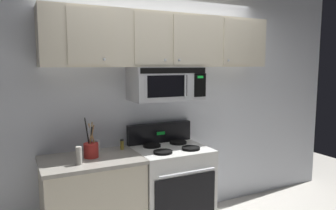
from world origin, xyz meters
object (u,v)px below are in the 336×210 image
object	(u,v)px
salt_shaker	(98,146)
utensil_crock_red	(91,149)
stove_range	(171,187)
over_range_microwave	(166,83)
pepper_mill	(79,156)
spice_jar	(122,144)

from	to	relation	value
salt_shaker	utensil_crock_red	bearing A→B (deg)	-121.47
stove_range	salt_shaker	world-z (taller)	stove_range
over_range_microwave	salt_shaker	bearing A→B (deg)	172.79
utensil_crock_red	salt_shaker	world-z (taller)	utensil_crock_red
over_range_microwave	salt_shaker	distance (m)	0.95
over_range_microwave	utensil_crock_red	distance (m)	1.03
stove_range	over_range_microwave	xyz separation A→B (m)	(-0.00, 0.12, 1.11)
over_range_microwave	salt_shaker	xyz separation A→B (m)	(-0.72, 0.09, -0.62)
stove_range	utensil_crock_red	size ratio (longest dim) A/B	2.89
utensil_crock_red	pepper_mill	xyz separation A→B (m)	(-0.15, -0.17, -0.00)
utensil_crock_red	pepper_mill	world-z (taller)	utensil_crock_red
pepper_mill	utensil_crock_red	bearing A→B (deg)	49.72
utensil_crock_red	salt_shaker	distance (m)	0.21
utensil_crock_red	salt_shaker	bearing A→B (deg)	58.53
utensil_crock_red	spice_jar	xyz separation A→B (m)	(0.35, 0.14, -0.03)
stove_range	pepper_mill	size ratio (longest dim) A/B	6.97
utensil_crock_red	stove_range	bearing A→B (deg)	-1.94
stove_range	utensil_crock_red	distance (m)	0.98
stove_range	utensil_crock_red	world-z (taller)	utensil_crock_red
utensil_crock_red	spice_jar	bearing A→B (deg)	22.05
stove_range	pepper_mill	bearing A→B (deg)	-171.63
over_range_microwave	salt_shaker	world-z (taller)	over_range_microwave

